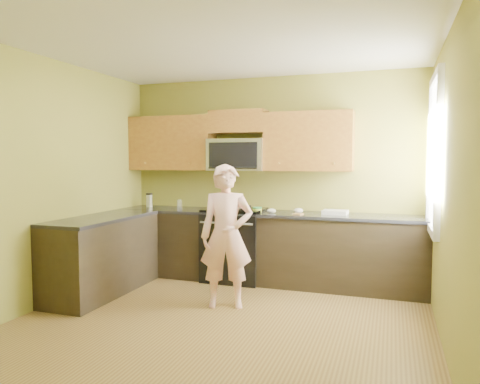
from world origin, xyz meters
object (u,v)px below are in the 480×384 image
at_px(frying_pan, 242,209).
at_px(travel_mug, 149,207).
at_px(microwave, 238,171).
at_px(butter_tub, 257,212).
at_px(stove, 235,244).
at_px(woman, 227,236).

bearing_deg(frying_pan, travel_mug, 166.44).
bearing_deg(travel_mug, microwave, 2.33).
xyz_separation_m(microwave, travel_mug, (-1.32, -0.05, -0.53)).
bearing_deg(butter_tub, stove, 170.04).
bearing_deg(woman, frying_pan, 80.32).
bearing_deg(frying_pan, microwave, 115.81).
height_order(stove, woman, woman).
xyz_separation_m(stove, butter_tub, (0.33, -0.06, 0.45)).
xyz_separation_m(stove, frying_pan, (0.11, -0.04, 0.47)).
bearing_deg(travel_mug, butter_tub, -4.47).
bearing_deg(woman, butter_tub, 68.57).
bearing_deg(frying_pan, woman, -89.96).
height_order(woman, frying_pan, woman).
bearing_deg(butter_tub, frying_pan, 175.14).
bearing_deg(travel_mug, stove, -3.10).
relative_size(frying_pan, travel_mug, 2.10).
bearing_deg(woman, microwave, 84.40).
bearing_deg(stove, travel_mug, 176.90).
xyz_separation_m(woman, butter_tub, (0.05, 1.01, 0.15)).
bearing_deg(microwave, stove, -90.00).
height_order(frying_pan, butter_tub, frying_pan).
xyz_separation_m(microwave, butter_tub, (0.33, -0.18, -0.53)).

